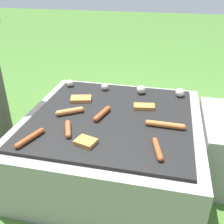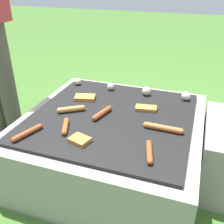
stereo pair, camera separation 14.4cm
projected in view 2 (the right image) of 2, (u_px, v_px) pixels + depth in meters
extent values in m
plane|color=#3D6628|center=(112.00, 167.00, 1.63)|extent=(14.00, 14.00, 0.00)
cube|color=gray|center=(112.00, 144.00, 1.54)|extent=(0.98, 0.98, 0.35)
cube|color=black|center=(112.00, 117.00, 1.46)|extent=(0.86, 0.86, 0.02)
cylinder|color=#4C473D|center=(6.00, 82.00, 1.80)|extent=(0.12, 0.12, 0.79)
cylinder|color=#93421E|center=(149.00, 152.00, 1.14)|extent=(0.06, 0.14, 0.03)
sphere|color=#93421E|center=(150.00, 162.00, 1.08)|extent=(0.03, 0.03, 0.03)
sphere|color=#93421E|center=(149.00, 143.00, 1.20)|extent=(0.03, 0.03, 0.03)
cylinder|color=#93421E|center=(27.00, 133.00, 1.27)|extent=(0.07, 0.15, 0.03)
sphere|color=#93421E|center=(14.00, 140.00, 1.22)|extent=(0.03, 0.03, 0.03)
sphere|color=#93421E|center=(40.00, 126.00, 1.32)|extent=(0.03, 0.03, 0.03)
cylinder|color=#C6753D|center=(71.00, 109.00, 1.48)|extent=(0.13, 0.10, 0.03)
sphere|color=#C6753D|center=(83.00, 108.00, 1.50)|extent=(0.03, 0.03, 0.03)
sphere|color=#C6753D|center=(60.00, 110.00, 1.47)|extent=(0.03, 0.03, 0.03)
cylinder|color=#B7602D|center=(163.00, 128.00, 1.31)|extent=(0.18, 0.04, 0.03)
sphere|color=#B7602D|center=(181.00, 131.00, 1.28)|extent=(0.03, 0.03, 0.03)
sphere|color=#B7602D|center=(146.00, 125.00, 1.33)|extent=(0.03, 0.03, 0.03)
cylinder|color=#A34C23|center=(65.00, 126.00, 1.32)|extent=(0.07, 0.12, 0.03)
sphere|color=#A34C23|center=(67.00, 120.00, 1.38)|extent=(0.03, 0.03, 0.03)
sphere|color=#A34C23|center=(64.00, 133.00, 1.27)|extent=(0.03, 0.03, 0.03)
cylinder|color=#93421E|center=(102.00, 113.00, 1.44)|extent=(0.06, 0.14, 0.03)
sphere|color=#93421E|center=(109.00, 108.00, 1.49)|extent=(0.03, 0.03, 0.03)
sphere|color=#93421E|center=(95.00, 118.00, 1.39)|extent=(0.03, 0.03, 0.03)
cube|color=#B27033|center=(85.00, 97.00, 1.63)|extent=(0.14, 0.11, 0.02)
cube|color=#B27033|center=(80.00, 140.00, 1.22)|extent=(0.11, 0.10, 0.02)
cube|color=#B27033|center=(146.00, 108.00, 1.50)|extent=(0.13, 0.08, 0.02)
sphere|color=beige|center=(77.00, 81.00, 1.83)|extent=(0.05, 0.05, 0.05)
sphere|color=beige|center=(111.00, 87.00, 1.75)|extent=(0.05, 0.05, 0.05)
sphere|color=beige|center=(146.00, 91.00, 1.67)|extent=(0.06, 0.06, 0.06)
sphere|color=silver|center=(186.00, 96.00, 1.61)|extent=(0.05, 0.05, 0.05)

